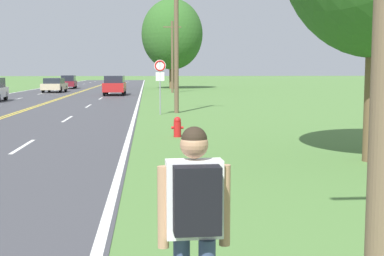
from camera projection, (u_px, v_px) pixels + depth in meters
name	position (u px, v px, depth m)	size (l,w,h in m)	color
hitchhiker_person	(195.00, 211.00, 4.48)	(0.62, 0.44, 1.83)	#38476B
fire_hydrant	(177.00, 127.00, 18.32)	(0.42, 0.26, 0.70)	red
traffic_sign	(160.00, 73.00, 27.29)	(0.60, 0.10, 2.80)	gray
utility_pole_midground	(176.00, 37.00, 28.09)	(1.80, 0.24, 7.77)	brown
utility_pole_far	(172.00, 56.00, 53.33)	(1.80, 0.24, 7.12)	brown
tree_left_verge	(172.00, 34.00, 65.08)	(7.45, 7.45, 10.89)	brown
car_red_suv_receding	(115.00, 85.00, 48.41)	(1.90, 4.71, 1.76)	black
car_champagne_sedan_distant	(54.00, 85.00, 54.46)	(2.11, 4.34, 1.46)	black
car_maroon_hatchback_horizon	(69.00, 82.00, 65.34)	(1.89, 4.28, 1.62)	black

